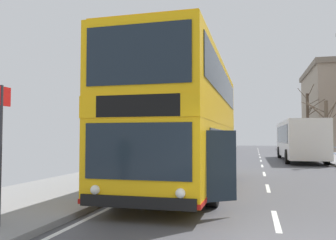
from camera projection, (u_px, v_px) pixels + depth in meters
double_decker_bus_main at (187, 122)px, 12.08m from camera, size 3.31×10.53×4.39m
background_bus_far_lane at (299, 139)px, 25.98m from camera, size 2.73×10.68×2.93m
bus_stop_sign_near at (0, 139)px, 6.36m from camera, size 0.08×0.44×2.59m
bare_tree_far_00 at (308, 120)px, 41.22m from camera, size 2.81×2.20×7.79m
bare_tree_far_02 at (326, 125)px, 30.37m from camera, size 3.44×2.29×4.97m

